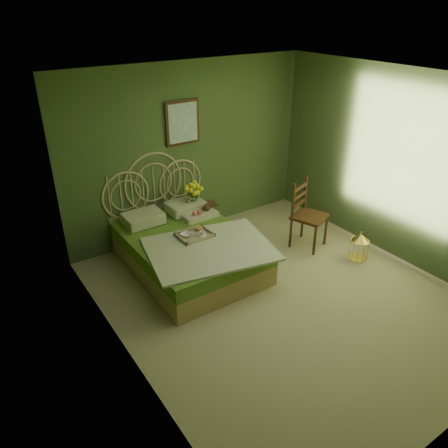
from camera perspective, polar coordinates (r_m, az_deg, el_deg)
floor at (r=5.63m, az=7.69°, el=-9.37°), size 4.50×4.50×0.00m
ceiling at (r=4.58m, az=9.81°, el=17.66°), size 4.50×4.50×0.00m
wall_back at (r=6.66m, az=-4.52°, el=9.49°), size 4.00×0.00×4.00m
wall_left at (r=4.02m, az=-13.16°, el=-4.04°), size 0.00×4.50×4.50m
wall_right at (r=6.41m, az=22.15°, el=6.77°), size 0.00×4.50×4.50m
wall_art at (r=6.46m, az=-5.43°, el=13.04°), size 0.54×0.04×0.64m
bed at (r=6.02m, az=-4.80°, el=-3.01°), size 1.76×2.23×1.38m
nightstand at (r=6.56m, az=-3.74°, el=0.25°), size 0.51×0.51×1.00m
chair at (r=6.55m, az=10.70°, el=1.86°), size 0.58×0.58×1.02m
birdcage at (r=6.51m, az=17.23°, el=-2.85°), size 0.26×0.26×0.40m
book_lower at (r=6.54m, az=-2.52°, el=2.38°), size 0.16×0.21×0.02m
book_upper at (r=6.54m, az=-2.52°, el=2.55°), size 0.22×0.26×0.02m
cereal_bowl at (r=5.82m, az=-4.95°, el=-1.40°), size 0.17×0.17×0.04m
coffee_cup at (r=5.80m, az=-2.88°, el=-1.22°), size 0.09×0.09×0.07m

